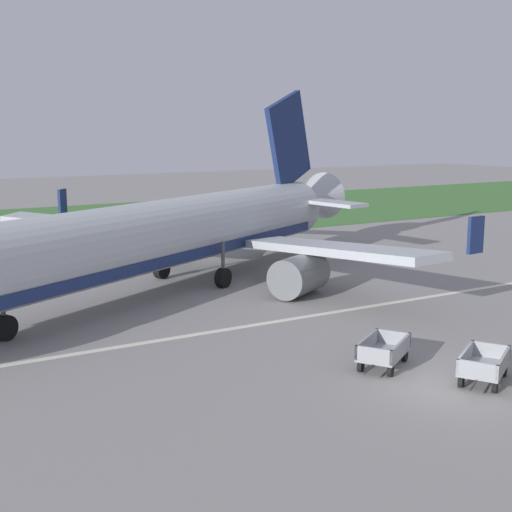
{
  "coord_description": "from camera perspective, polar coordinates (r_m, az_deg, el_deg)",
  "views": [
    {
      "loc": [
        -17.31,
        -16.61,
        8.85
      ],
      "look_at": [
        -0.8,
        11.75,
        2.8
      ],
      "focal_mm": 49.41,
      "sensor_mm": 36.0,
      "label": 1
    }
  ],
  "objects": [
    {
      "name": "apron_stripe",
      "position": [
        32.95,
        2.76,
        -5.14
      ],
      "size": [
        120.0,
        0.36,
        0.01
      ],
      "primitive_type": "cube",
      "color": "silver",
      "rests_on": "ground"
    },
    {
      "name": "baggage_cart_second_in_row",
      "position": [
        26.25,
        17.96,
        -8.4
      ],
      "size": [
        3.41,
        2.5,
        1.07
      ],
      "color": "gray",
      "rests_on": "ground"
    },
    {
      "name": "grass_strip",
      "position": [
        67.63,
        -15.12,
        2.59
      ],
      "size": [
        220.0,
        28.0,
        0.06
      ],
      "primitive_type": "cube",
      "color": "#3D7033",
      "rests_on": "ground"
    },
    {
      "name": "ground_plane",
      "position": [
        25.58,
        15.21,
        -10.18
      ],
      "size": [
        220.0,
        220.0,
        0.0
      ],
      "primitive_type": "plane",
      "color": "gray"
    },
    {
      "name": "airplane",
      "position": [
        38.95,
        -6.61,
        1.82
      ],
      "size": [
        34.8,
        28.81,
        11.34
      ],
      "color": "#B2B7BC",
      "rests_on": "ground"
    },
    {
      "name": "baggage_cart_third_in_row",
      "position": [
        26.9,
        10.27,
        -7.58
      ],
      "size": [
        3.39,
        2.54,
        1.07
      ],
      "color": "gray",
      "rests_on": "ground"
    }
  ]
}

